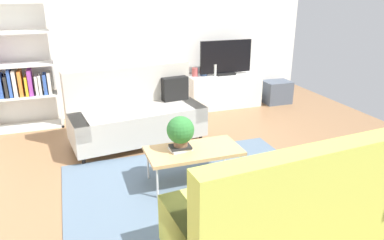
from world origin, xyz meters
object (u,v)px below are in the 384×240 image
object	(u,v)px
bookshelf	(19,71)
table_book_0	(180,149)
bottle_0	(215,70)
couch_green	(283,210)
storage_trunk	(277,92)
coffee_table	(194,151)
tv_console	(224,91)
vase_1	(204,72)
vase_0	(195,72)
potted_plant	(180,131)
tv	(226,58)
couch_beige	(136,113)

from	to	relation	value
bookshelf	table_book_0	size ratio (longest dim) A/B	8.75
table_book_0	bottle_0	size ratio (longest dim) A/B	1.12
couch_green	storage_trunk	bearing A→B (deg)	54.23
table_book_0	storage_trunk	bearing A→B (deg)	40.88
couch_green	bottle_0	bearing A→B (deg)	70.90
coffee_table	table_book_0	distance (m)	0.16
tv_console	vase_1	size ratio (longest dim) A/B	10.55
tv_console	bottle_0	bearing A→B (deg)	-169.49
vase_0	coffee_table	bearing A→B (deg)	-109.85
coffee_table	vase_0	size ratio (longest dim) A/B	6.95
bookshelf	potted_plant	size ratio (longest dim) A/B	5.18
potted_plant	bottle_0	size ratio (longest dim) A/B	1.90
tv_console	tv	world-z (taller)	tv
tv	potted_plant	bearing A→B (deg)	-123.89
tv_console	couch_beige	bearing A→B (deg)	-149.88
couch_beige	potted_plant	bearing A→B (deg)	92.95
coffee_table	storage_trunk	world-z (taller)	storage_trunk
couch_green	coffee_table	size ratio (longest dim) A/B	1.78
couch_green	potted_plant	distance (m)	1.54
storage_trunk	bottle_0	world-z (taller)	bottle_0
bookshelf	vase_0	xyz separation A→B (m)	(2.93, 0.03, -0.24)
storage_trunk	table_book_0	xyz separation A→B (m)	(-2.76, -2.39, 0.21)
couch_green	bookshelf	bearing A→B (deg)	115.34
couch_green	tv	world-z (taller)	tv
storage_trunk	vase_0	bearing A→B (deg)	174.90
couch_green	vase_1	bearing A→B (deg)	73.82
couch_green	potted_plant	size ratio (longest dim) A/B	4.84
tv_console	bookshelf	size ratio (longest dim) A/B	0.67
vase_1	potted_plant	bearing A→B (deg)	-116.24
table_book_0	tv_console	bearing A→B (deg)	56.28
bookshelf	bottle_0	xyz separation A→B (m)	(3.30, -0.06, -0.21)
couch_beige	vase_0	size ratio (longest dim) A/B	12.58
storage_trunk	vase_0	xyz separation A→B (m)	(-1.68, 0.15, 0.50)
couch_green	bookshelf	size ratio (longest dim) A/B	0.93
tv_console	vase_1	world-z (taller)	vase_1
bookshelf	bottle_0	world-z (taller)	bookshelf
coffee_table	tv_console	xyz separation A→B (m)	(1.51, 2.53, -0.07)
couch_green	bookshelf	xyz separation A→B (m)	(-2.30, 3.97, 0.51)
vase_0	potted_plant	bearing A→B (deg)	-113.00
storage_trunk	table_book_0	distance (m)	3.66
tv_console	tv	size ratio (longest dim) A/B	1.40
couch_green	bottle_0	xyz separation A→B (m)	(1.00, 3.91, 0.31)
storage_trunk	couch_beige	bearing A→B (deg)	-161.50
storage_trunk	potted_plant	xyz separation A→B (m)	(-2.76, -2.39, 0.43)
tv	table_book_0	xyz separation A→B (m)	(-1.66, -2.47, -0.52)
table_book_0	couch_green	bearing A→B (deg)	-73.01
bookshelf	bottle_0	distance (m)	3.31
storage_trunk	table_book_0	size ratio (longest dim) A/B	2.17
couch_green	coffee_table	distance (m)	1.45
couch_beige	table_book_0	bearing A→B (deg)	92.64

